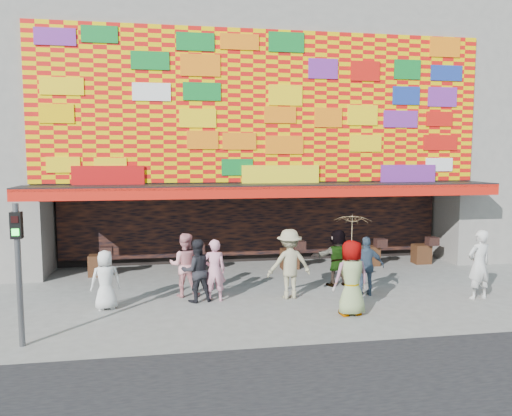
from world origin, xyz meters
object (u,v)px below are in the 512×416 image
object	(u,v)px
signal_left	(18,259)
ped_d	(289,264)
ped_b	(214,270)
ped_h	(479,265)
ped_c	(197,271)
ped_g	(351,278)
ped_a	(106,280)
parasol	(352,231)
ped_f	(338,257)
ped_i	(185,265)
ped_e	(366,266)

from	to	relation	value
signal_left	ped_d	size ratio (longest dim) A/B	1.55
ped_b	ped_h	bearing A→B (deg)	170.49
ped_c	ped_d	xyz separation A→B (m)	(2.57, -0.08, 0.11)
ped_c	ped_g	world-z (taller)	ped_g
ped_d	ped_b	bearing A→B (deg)	-5.97
ped_a	ped_d	size ratio (longest dim) A/B	0.80
ped_c	parasol	xyz separation A→B (m)	(3.73, -1.81, 1.26)
ped_f	ped_i	distance (m)	4.65
ped_a	ped_f	bearing A→B (deg)	175.11
ped_g	parasol	distance (m)	1.17
ped_d	ped_g	bearing A→B (deg)	119.01
parasol	ped_i	bearing A→B (deg)	149.18
signal_left	ped_h	distance (m)	11.61
signal_left	ped_g	world-z (taller)	signal_left
signal_left	ped_b	distance (m)	5.06
ped_e	ped_f	size ratio (longest dim) A/B	0.96
ped_a	ped_d	bearing A→B (deg)	166.77
ped_d	parasol	world-z (taller)	parasol
signal_left	ped_e	xyz separation A→B (m)	(8.56, 2.45, -1.02)
ped_h	ped_i	distance (m)	8.18
ped_i	parasol	size ratio (longest dim) A/B	1.01
ped_c	ped_i	xyz separation A→B (m)	(-0.30, 0.59, 0.04)
ped_d	ped_g	distance (m)	2.09
ped_f	ped_g	size ratio (longest dim) A/B	0.92
ped_a	ped_e	bearing A→B (deg)	165.30
ped_a	ped_g	distance (m)	6.27
ped_d	ped_i	bearing A→B (deg)	-18.14
ped_i	ped_f	bearing A→B (deg)	-166.68
ped_g	ped_a	bearing A→B (deg)	-20.45
ped_g	ped_i	size ratio (longest dim) A/B	1.05
ped_e	ped_f	distance (m)	1.24
ped_i	signal_left	bearing A→B (deg)	51.22
ped_c	ped_h	bearing A→B (deg)	161.17
ped_b	ped_g	world-z (taller)	ped_g
ped_g	ped_i	world-z (taller)	ped_g
ped_i	ped_b	bearing A→B (deg)	149.16
ped_i	ped_d	bearing A→B (deg)	175.25
signal_left	ped_e	world-z (taller)	signal_left
ped_b	ped_i	distance (m)	1.00
signal_left	ped_c	xyz separation A→B (m)	(3.76, 2.61, -1.00)
ped_h	ped_e	bearing A→B (deg)	-25.59
ped_f	parasol	world-z (taller)	parasol
ped_a	ped_c	distance (m)	2.37
ped_b	ped_i	world-z (taller)	ped_i
ped_a	ped_f	xyz separation A→B (m)	(6.69, 1.28, 0.10)
signal_left	ped_f	bearing A→B (deg)	23.94
ped_e	parasol	bearing A→B (deg)	69.96
signal_left	ped_f	world-z (taller)	signal_left
ped_a	parasol	size ratio (longest dim) A/B	0.87
ped_b	ped_f	size ratio (longest dim) A/B	0.98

